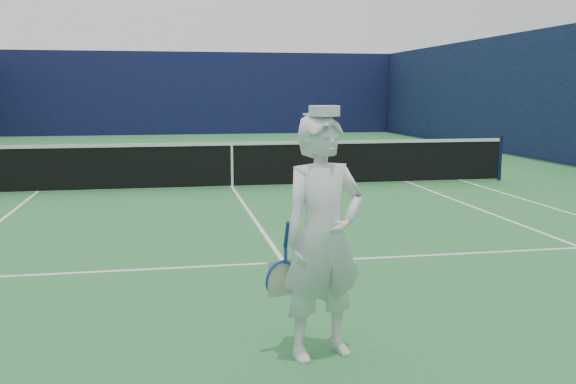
% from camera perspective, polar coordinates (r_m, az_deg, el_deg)
% --- Properties ---
extents(ground, '(80.00, 80.00, 0.00)m').
position_cam_1_polar(ground, '(14.22, -4.97, 0.39)').
color(ground, '#2C7439').
rests_on(ground, ground).
extents(court_markings, '(11.03, 23.83, 0.01)m').
position_cam_1_polar(court_markings, '(14.22, -4.97, 0.41)').
color(court_markings, white).
rests_on(court_markings, ground).
extents(windscreen_fence, '(20.12, 36.12, 4.00)m').
position_cam_1_polar(windscreen_fence, '(14.07, -5.08, 8.48)').
color(windscreen_fence, '#0F1238').
rests_on(windscreen_fence, ground).
extents(tennis_net, '(12.88, 0.09, 1.07)m').
position_cam_1_polar(tennis_net, '(14.15, -5.00, 2.62)').
color(tennis_net, '#141E4C').
rests_on(tennis_net, ground).
extents(tennis_player, '(0.88, 0.64, 2.00)m').
position_cam_1_polar(tennis_player, '(5.06, 3.14, -4.01)').
color(tennis_player, white).
rests_on(tennis_player, ground).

